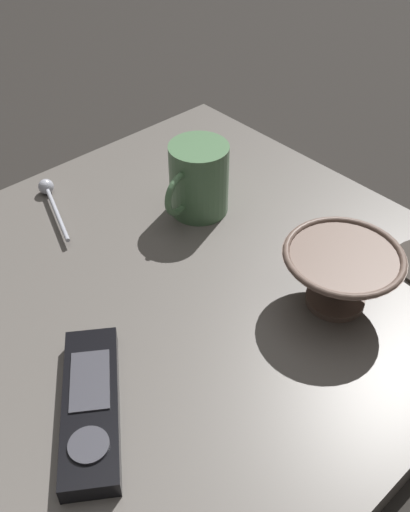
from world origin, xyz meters
The scene contains 6 objects.
ground_plane centered at (0.00, 0.00, 0.00)m, with size 6.00×6.00×0.00m, color black.
table centered at (0.00, 0.00, 0.02)m, with size 0.67×0.65×0.04m.
cereal_bowl centered at (-0.15, -0.10, 0.08)m, with size 0.14×0.14×0.08m.
coffee_mug centered at (0.10, -0.10, 0.09)m, with size 0.08×0.12×0.10m.
teaspoon centered at (0.26, 0.05, 0.05)m, with size 0.14×0.06×0.02m.
tv_remote_near centered at (-0.08, 0.21, 0.05)m, with size 0.18×0.15×0.03m.
Camera 1 is at (-0.40, 0.34, 0.54)m, focal length 40.55 mm.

